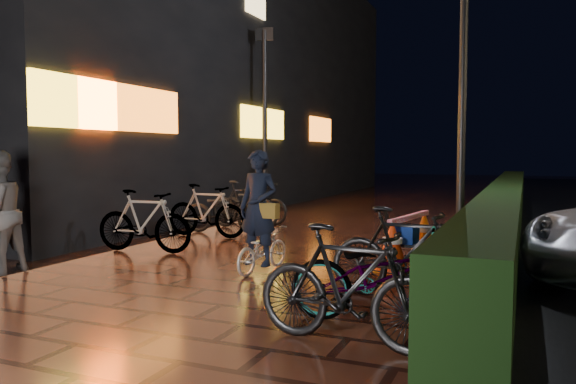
% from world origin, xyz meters
% --- Properties ---
extents(ground, '(80.00, 80.00, 0.00)m').
position_xyz_m(ground, '(0.00, 0.00, 0.00)').
color(ground, '#381911').
rests_on(ground, ground).
extents(hedge, '(0.70, 20.00, 1.00)m').
position_xyz_m(hedge, '(3.30, 8.00, 0.50)').
color(hedge, black).
rests_on(hedge, ground).
extents(storefront_block, '(12.09, 22.00, 9.00)m').
position_xyz_m(storefront_block, '(-9.50, 11.50, 4.50)').
color(storefront_block, black).
rests_on(storefront_block, ground).
extents(lamp_post_hedge, '(0.51, 0.14, 5.36)m').
position_xyz_m(lamp_post_hedge, '(2.63, 4.50, 2.95)').
color(lamp_post_hedge, black).
rests_on(lamp_post_hedge, ground).
extents(lamp_post_sf, '(0.49, 0.20, 5.15)m').
position_xyz_m(lamp_post_sf, '(-2.98, 8.08, 2.83)').
color(lamp_post_sf, black).
rests_on(lamp_post_sf, ground).
extents(cyclist, '(0.67, 1.28, 1.77)m').
position_xyz_m(cyclist, '(0.20, 1.19, 0.66)').
color(cyclist, silver).
rests_on(cyclist, ground).
extents(traffic_barrier, '(0.71, 1.90, 0.77)m').
position_xyz_m(traffic_barrier, '(2.06, 2.71, 0.38)').
color(traffic_barrier, red).
rests_on(traffic_barrier, ground).
extents(cart_assembly, '(0.57, 0.51, 0.93)m').
position_xyz_m(cart_assembly, '(2.04, 2.34, 0.47)').
color(cart_assembly, black).
rests_on(cart_assembly, ground).
extents(parked_bikes_storefront, '(2.10, 5.00, 1.09)m').
position_xyz_m(parked_bikes_storefront, '(-2.30, 4.41, 0.52)').
color(parked_bikes_storefront, black).
rests_on(parked_bikes_storefront, ground).
extents(parked_bikes_hedge, '(2.02, 2.48, 1.09)m').
position_xyz_m(parked_bikes_hedge, '(2.37, -0.44, 0.52)').
color(parked_bikes_hedge, black).
rests_on(parked_bikes_hedge, ground).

